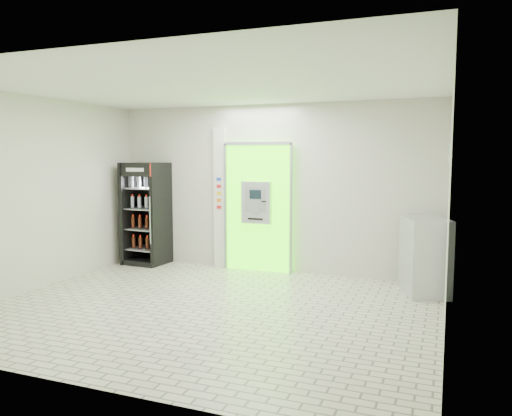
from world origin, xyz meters
The scene contains 7 objects.
ground centered at (0.00, 0.00, 0.00)m, with size 6.00×6.00×0.00m, color beige.
room_shell centered at (0.00, 0.00, 1.84)m, with size 6.00×6.00×6.00m.
atm_assembly centered at (-0.20, 2.41, 1.17)m, with size 1.30×0.24×2.33m.
pillar centered at (-0.98, 2.45, 1.30)m, with size 0.22×0.11×2.60m.
beverage_cooler centered at (-2.42, 2.17, 0.94)m, with size 0.78×0.73×1.95m.
steel_cabinet centered at (2.70, 1.86, 0.58)m, with size 0.84×1.00×1.16m.
exit_sign centered at (2.99, 1.40, 2.12)m, with size 0.02×0.22×0.26m.
Camera 1 is at (2.98, -5.97, 2.08)m, focal length 35.00 mm.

